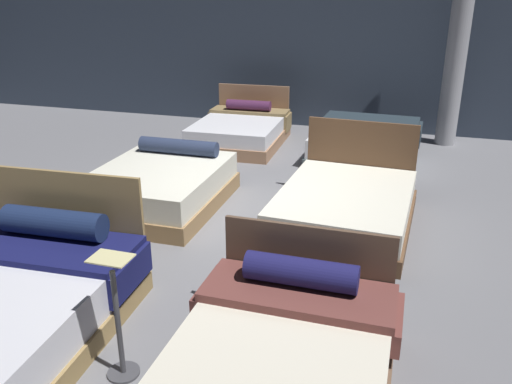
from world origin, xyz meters
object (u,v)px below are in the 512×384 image
(bed_5, at_px, (365,142))
(support_pillar, at_px, (458,45))
(bed_3, at_px, (345,207))
(price_sign, at_px, (119,332))
(bed_2, at_px, (160,186))
(bed_1, at_px, (279,365))
(bed_0, at_px, (11,303))
(bed_4, at_px, (241,131))

(bed_5, relative_size, support_pillar, 0.59)
(bed_3, height_order, price_sign, bed_3)
(bed_2, distance_m, bed_5, 3.81)
(bed_1, xyz_separation_m, bed_2, (-2.35, 2.86, 0.02))
(bed_0, distance_m, bed_3, 3.72)
(bed_2, bearing_deg, bed_1, -51.10)
(bed_1, distance_m, support_pillar, 7.34)
(bed_0, height_order, bed_5, bed_0)
(bed_2, xyz_separation_m, price_sign, (1.20, -3.01, 0.11))
(bed_1, relative_size, price_sign, 2.10)
(bed_1, bearing_deg, bed_3, 89.07)
(bed_0, relative_size, price_sign, 2.20)
(bed_1, bearing_deg, bed_5, 90.12)
(bed_4, xyz_separation_m, bed_5, (2.25, -0.05, -0.01))
(bed_4, height_order, bed_5, bed_4)
(bed_0, xyz_separation_m, bed_1, (2.26, -0.03, -0.04))
(bed_2, bearing_deg, bed_4, 88.01)
(support_pillar, bearing_deg, bed_3, -107.15)
(bed_0, height_order, bed_2, bed_0)
(bed_4, bearing_deg, support_pillar, 15.56)
(bed_2, xyz_separation_m, bed_3, (2.39, 0.09, -0.03))
(bed_1, distance_m, price_sign, 1.17)
(price_sign, bearing_deg, support_pillar, 71.15)
(bed_0, bearing_deg, support_pillar, 59.97)
(bed_2, xyz_separation_m, bed_5, (2.33, 3.02, -0.03))
(bed_4, bearing_deg, bed_1, -71.02)
(bed_2, distance_m, support_pillar, 5.77)
(bed_0, distance_m, support_pillar, 8.02)
(bed_2, relative_size, bed_5, 0.97)
(bed_3, xyz_separation_m, bed_5, (-0.06, 2.92, 0.00))
(bed_4, height_order, support_pillar, support_pillar)
(bed_3, relative_size, price_sign, 2.23)
(price_sign, bearing_deg, bed_5, 79.38)
(bed_1, bearing_deg, bed_4, 110.88)
(bed_2, distance_m, bed_4, 3.07)
(support_pillar, bearing_deg, price_sign, -108.85)
(bed_1, relative_size, support_pillar, 0.58)
(bed_4, distance_m, price_sign, 6.18)
(bed_1, relative_size, bed_5, 0.99)
(bed_0, distance_m, bed_1, 2.26)
(bed_3, bearing_deg, bed_2, -174.99)
(price_sign, bearing_deg, bed_1, 7.29)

